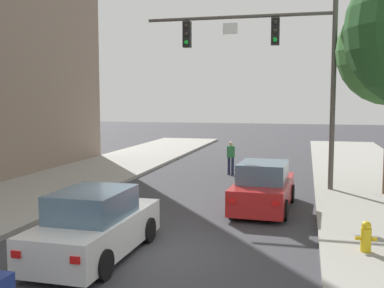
{
  "coord_description": "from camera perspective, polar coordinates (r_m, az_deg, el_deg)",
  "views": [
    {
      "loc": [
        3.63,
        -10.35,
        3.68
      ],
      "look_at": [
        -0.53,
        6.4,
        2.0
      ],
      "focal_mm": 43.27,
      "sensor_mm": 36.0,
      "label": 1
    }
  ],
  "objects": [
    {
      "name": "ground_plane",
      "position": [
        11.57,
        -5.24,
        -13.01
      ],
      "size": [
        120.0,
        120.0,
        0.0
      ],
      "primitive_type": "plane",
      "color": "#38383D"
    },
    {
      "name": "pedestrian_crossing_road",
      "position": [
        22.53,
        4.82,
        -1.51
      ],
      "size": [
        0.36,
        0.22,
        1.64
      ],
      "color": "#232847",
      "rests_on": "ground"
    },
    {
      "name": "fire_hydrant",
      "position": [
        11.64,
        20.66,
        -10.62
      ],
      "size": [
        0.48,
        0.24,
        0.72
      ],
      "color": "gold",
      "rests_on": "sidewalk_right"
    },
    {
      "name": "traffic_signal_mast",
      "position": [
        18.86,
        10.37,
        10.67
      ],
      "size": [
        7.58,
        0.38,
        7.5
      ],
      "color": "#514C47",
      "rests_on": "sidewalk_right"
    },
    {
      "name": "car_lead_red",
      "position": [
        15.69,
        8.78,
        -5.37
      ],
      "size": [
        1.98,
        4.31,
        1.6
      ],
      "color": "#B21E1E",
      "rests_on": "ground"
    },
    {
      "name": "car_following_white",
      "position": [
        11.19,
        -11.85,
        -9.89
      ],
      "size": [
        1.9,
        4.27,
        1.6
      ],
      "color": "silver",
      "rests_on": "ground"
    }
  ]
}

